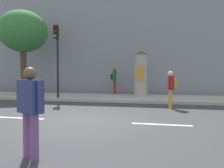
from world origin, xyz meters
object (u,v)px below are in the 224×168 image
Objects in this scene: poster_column at (141,73)px; pedestrian_in_light_jacket at (30,105)px; pedestrian_with_bag at (171,86)px; street_tree at (23,32)px; traffic_light at (57,49)px; pedestrian_tallest at (114,78)px.

poster_column is 1.72× the size of pedestrian_in_light_jacket.
pedestrian_with_bag reaches higher than pedestrian_in_light_jacket.
traffic_light is at bearing -27.88° from street_tree.
poster_column is at bearing 85.35° from pedestrian_in_light_jacket.
street_tree is 3.40× the size of pedestrian_with_bag.
traffic_light is 2.53× the size of pedestrian_in_light_jacket.
traffic_light is at bearing 164.87° from pedestrian_with_bag.
pedestrian_tallest is (2.66, 3.32, -1.71)m from traffic_light.
poster_column is (4.59, 2.22, -1.38)m from traffic_light.
traffic_light reaches higher than pedestrian_in_light_jacket.
street_tree reaches higher than pedestrian_tallest.
poster_column reaches higher than pedestrian_in_light_jacket.
street_tree is (-7.89, -0.47, 2.80)m from poster_column.
pedestrian_with_bag is (1.73, -3.92, -0.59)m from poster_column.
poster_column is at bearing 113.80° from pedestrian_with_bag.
poster_column is 2.25m from pedestrian_tallest.
pedestrian_tallest is (-1.04, 11.98, 0.27)m from pedestrian_in_light_jacket.
street_tree reaches higher than pedestrian_in_light_jacket.
pedestrian_tallest reaches higher than pedestrian_in_light_jacket.
pedestrian_in_light_jacket is (3.70, -8.66, -1.98)m from traffic_light.
pedestrian_tallest is (-3.66, 5.03, 0.25)m from pedestrian_with_bag.
pedestrian_with_bag is at bearing -53.95° from pedestrian_tallest.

